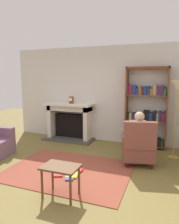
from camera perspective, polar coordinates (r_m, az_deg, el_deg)
ground at (r=4.12m, az=-7.58°, el=-17.09°), size 14.00×14.00×0.00m
back_wall at (r=6.07m, az=3.65°, el=4.75°), size 5.60×0.10×2.70m
area_rug at (r=4.35m, az=-5.65°, el=-15.44°), size 2.40×1.80×0.01m
fireplace at (r=6.29m, az=-5.36°, el=-2.20°), size 1.49×0.64×1.09m
mantel_clock at (r=6.07m, az=-4.95°, el=3.25°), size 0.14×0.14×0.20m
bookshelf at (r=5.66m, az=15.11°, el=0.49°), size 1.07×0.32×2.11m
armchair_reading at (r=4.55m, az=13.17°, el=-8.88°), size 0.77×0.76×0.97m
seated_reader at (r=4.61m, az=13.10°, el=-6.10°), size 0.45×0.58×1.14m
side_table at (r=3.35m, az=-7.84°, el=-15.60°), size 0.56×0.39×0.50m
scattered_books at (r=4.16m, az=-5.56°, el=-16.33°), size 0.56×0.53×0.03m
floor_lamp at (r=4.99m, az=22.72°, el=4.93°), size 0.32×0.32×1.78m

